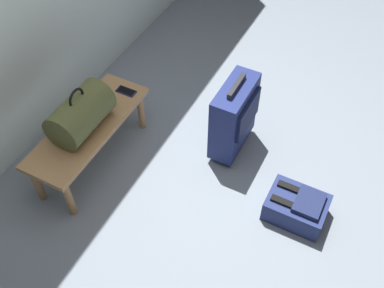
% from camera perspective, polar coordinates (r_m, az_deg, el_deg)
% --- Properties ---
extents(ground_plane, '(6.60, 6.60, 0.00)m').
position_cam_1_polar(ground_plane, '(3.08, 5.45, -6.70)').
color(ground_plane, slate).
extents(bench, '(1.00, 0.36, 0.37)m').
position_cam_1_polar(bench, '(3.10, -13.08, 1.72)').
color(bench, '#A87A4C').
rests_on(bench, ground).
extents(duffel_bag_olive, '(0.44, 0.26, 0.34)m').
position_cam_1_polar(duffel_bag_olive, '(2.96, -14.07, 3.76)').
color(duffel_bag_olive, '#51562D').
rests_on(duffel_bag_olive, bench).
extents(cell_phone, '(0.07, 0.14, 0.01)m').
position_cam_1_polar(cell_phone, '(3.24, -8.43, 6.71)').
color(cell_phone, '#191E4C').
rests_on(cell_phone, bench).
extents(suitcase_upright_navy, '(0.44, 0.21, 0.62)m').
position_cam_1_polar(suitcase_upright_navy, '(3.13, 5.43, 3.57)').
color(suitcase_upright_navy, navy).
rests_on(suitcase_upright_navy, ground).
extents(backpack_navy, '(0.28, 0.38, 0.21)m').
position_cam_1_polar(backpack_navy, '(2.99, 13.28, -7.87)').
color(backpack_navy, navy).
rests_on(backpack_navy, ground).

